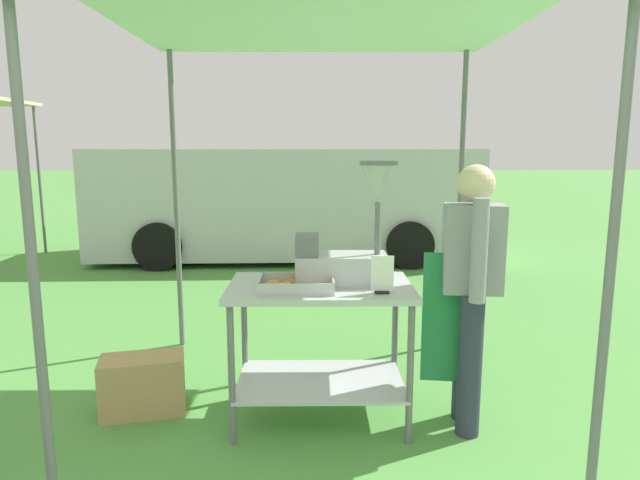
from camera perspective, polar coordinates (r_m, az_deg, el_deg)
The scene contains 9 objects.
ground_plane at distance 8.18m, azimuth -0.87°, elevation -2.36°, with size 70.00×70.00×0.00m, color #519342.
stall_canopy at distance 3.39m, azimuth 0.02°, elevation 22.12°, with size 2.59×2.56×2.53m.
donut_cart at distance 3.38m, azimuth 0.04°, elevation -8.67°, with size 1.12×0.69×0.88m.
donut_tray at distance 3.20m, azimuth -2.57°, elevation -4.83°, with size 0.44×0.30×0.07m.
donut_fryer at distance 3.31m, azimuth 2.99°, elevation -0.36°, with size 0.61×0.28×0.75m.
menu_sign at distance 3.12m, azimuth 6.56°, elevation -3.95°, with size 0.13×0.05×0.22m.
vendor at distance 3.35m, azimuth 15.50°, elevation -4.50°, with size 0.46×0.54×1.61m.
supply_crate at distance 3.81m, azimuth -18.14°, elevation -14.28°, with size 0.57×0.39×0.38m.
van_silver at distance 8.54m, azimuth -3.48°, elevation 4.10°, with size 5.78×2.20×1.69m.
Camera 1 is at (0.03, -2.00, 1.70)m, focal length 30.40 mm.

